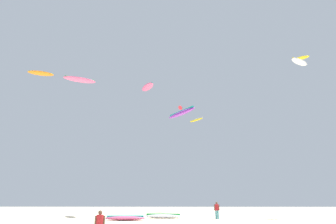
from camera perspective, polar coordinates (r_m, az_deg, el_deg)
The scene contains 12 objects.
person_foreground at distance 16.94m, azimuth -13.09°, elevation -20.34°, with size 0.54×0.37×1.64m.
person_midground at distance 34.41m, azimuth 9.42°, elevation -18.00°, with size 0.59×0.40×1.79m.
kite_grounded_near at distance 35.25m, azimuth -0.94°, elevation -19.46°, with size 4.26×1.60×0.54m.
kite_grounded_mid at distance 32.18m, azimuth -8.28°, elevation -19.64°, with size 4.14×1.36×0.51m.
kite_aloft_0 at distance 51.73m, azimuth 24.42°, elevation 9.51°, with size 2.25×1.84×0.50m.
kite_aloft_1 at distance 48.22m, azimuth -3.99°, elevation 4.85°, with size 2.88×3.98×0.88m.
kite_aloft_2 at distance 29.83m, azimuth 2.59°, elevation -0.21°, with size 3.41×4.30×0.92m.
kite_aloft_3 at distance 46.41m, azimuth 2.40°, elevation 0.82°, with size 0.95×2.16×0.31m.
kite_aloft_4 at distance 43.91m, azimuth -23.39°, elevation 6.90°, with size 3.45×2.08×0.57m.
kite_aloft_5 at distance 41.62m, azimuth 24.08°, elevation 8.84°, with size 3.18×2.76×0.49m.
kite_aloft_6 at distance 56.54m, azimuth 5.47°, elevation -1.55°, with size 3.02×3.64×0.69m.
kite_aloft_7 at distance 31.90m, azimuth -16.71°, elevation 6.02°, with size 3.33×2.28×0.47m.
Camera 1 is at (0.37, -12.99, 2.34)m, focal length 31.51 mm.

